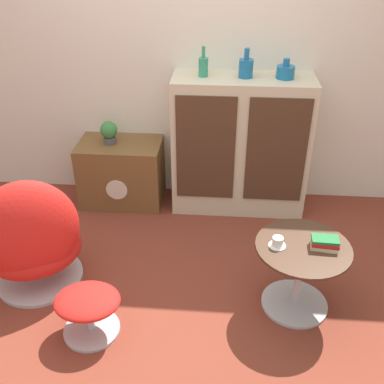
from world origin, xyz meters
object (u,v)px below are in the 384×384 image
Objects in this scene: egg_chair at (32,241)px; ottoman at (88,306)px; vase_inner_right at (285,72)px; book_stack at (325,243)px; tv_console at (122,172)px; potted_plant at (109,132)px; teacup at (277,243)px; vase_inner_left at (246,67)px; sideboard at (240,146)px; vase_leftmost at (203,66)px; coffee_table at (300,270)px.

egg_chair reaches higher than ottoman.
vase_inner_right reaches higher than book_stack.
potted_plant reaches higher than tv_console.
book_stack is (1.45, -1.15, 0.23)m from tv_console.
egg_chair is 7.99× the size of teacup.
vase_inner_left is at bearing 111.92° from book_stack.
teacup is at bearing -44.32° from tv_console.
egg_chair is at bearing 140.49° from ottoman.
sideboard is 1.25m from book_stack.
teacup is (0.21, -1.16, -0.06)m from sideboard.
teacup is at bearing -66.49° from vase_leftmost.
coffee_table reaches higher than ottoman.
book_stack is (1.53, -1.15, -0.14)m from potted_plant.
coffee_table is at bearing 3.99° from teacup.
potted_plant is (-0.07, 0.00, 0.37)m from tv_console.
sideboard is 10.74× the size of teacup.
vase_inner_left is (0.01, 0.00, 0.62)m from sideboard.
ottoman is 3.71× the size of teacup.
book_stack is at bearing -67.65° from sideboard.
tv_console is 1.20× the size of coffee_table.
sideboard is 1.97× the size of coffee_table.
sideboard is 2.89× the size of ottoman.
vase_leftmost is at bearing 179.26° from sideboard.
vase_inner_left is at bearing 0.00° from vase_leftmost.
vase_inner_left is 0.29m from vase_inner_right.
sideboard is 1.24m from coffee_table.
vase_inner_left reaches higher than coffee_table.
sideboard is at bearing -179.25° from vase_inner_right.
vase_inner_right is (-0.07, 1.16, 0.87)m from coffee_table.
vase_inner_left is 1.26× the size of book_stack.
potted_plant is at bearing 137.41° from teacup.
vase_inner_left reaches higher than potted_plant.
vase_leftmost is (-0.30, 0.00, 0.63)m from sideboard.
potted_plant is 1.11× the size of book_stack.
egg_chair is (-1.32, -1.09, -0.19)m from sideboard.
egg_chair is 1.68m from coffee_table.
egg_chair is at bearing -145.74° from vase_inner_right.
teacup reaches higher than ottoman.
vase_inner_left is at bearing 59.16° from ottoman.
tv_console is at bearing 139.43° from coffee_table.
egg_chair is 1.53m from teacup.
ottoman is (0.45, -0.37, -0.16)m from egg_chair.
sideboard is at bearing 0.38° from potted_plant.
tv_console is at bearing 72.67° from egg_chair.
teacup is at bearing 15.61° from ottoman.
egg_chair is at bearing -107.33° from tv_console.
teacup is 0.62× the size of book_stack.
ottoman is at bearing -120.84° from vase_inner_left.
vase_leftmost is 1.55m from book_stack.
sideboard is at bearing 0.44° from tv_console.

